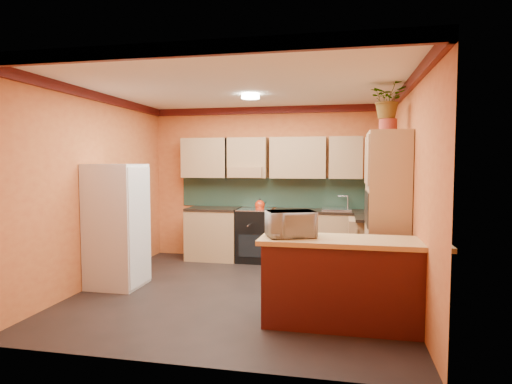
% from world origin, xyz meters
% --- Properties ---
extents(room_shell, '(4.24, 4.24, 2.72)m').
position_xyz_m(room_shell, '(0.02, 0.28, 2.09)').
color(room_shell, black).
rests_on(room_shell, ground).
extents(base_cabinets_back, '(3.65, 0.60, 0.88)m').
position_xyz_m(base_cabinets_back, '(0.44, 1.80, 0.44)').
color(base_cabinets_back, '#A88258').
rests_on(base_cabinets_back, ground).
extents(countertop_back, '(3.65, 0.62, 0.04)m').
position_xyz_m(countertop_back, '(0.44, 1.80, 0.90)').
color(countertop_back, black).
rests_on(countertop_back, base_cabinets_back).
extents(stove, '(0.58, 0.58, 0.91)m').
position_xyz_m(stove, '(-0.19, 1.80, 0.46)').
color(stove, black).
rests_on(stove, ground).
extents(kettle, '(0.22, 0.22, 0.18)m').
position_xyz_m(kettle, '(-0.09, 1.75, 1.00)').
color(kettle, '#B5280C').
rests_on(kettle, stove).
extents(sink, '(0.48, 0.40, 0.03)m').
position_xyz_m(sink, '(1.21, 1.80, 0.94)').
color(sink, silver).
rests_on(sink, countertop_back).
extents(base_cabinets_right, '(0.60, 0.80, 0.88)m').
position_xyz_m(base_cabinets_right, '(1.80, 1.06, 0.44)').
color(base_cabinets_right, '#A88258').
rests_on(base_cabinets_right, ground).
extents(countertop_right, '(0.62, 0.80, 0.04)m').
position_xyz_m(countertop_right, '(1.80, 1.06, 0.90)').
color(countertop_right, black).
rests_on(countertop_right, base_cabinets_right).
extents(fridge, '(0.68, 0.66, 1.70)m').
position_xyz_m(fridge, '(-1.75, -0.07, 0.85)').
color(fridge, silver).
rests_on(fridge, ground).
extents(pantry, '(0.48, 0.90, 2.10)m').
position_xyz_m(pantry, '(1.85, 0.11, 1.05)').
color(pantry, '#A88258').
rests_on(pantry, ground).
extents(fern_pot, '(0.22, 0.22, 0.16)m').
position_xyz_m(fern_pot, '(1.85, 0.16, 2.18)').
color(fern_pot, maroon).
rests_on(fern_pot, pantry).
extents(fern, '(0.47, 0.42, 0.48)m').
position_xyz_m(fern, '(1.85, 0.16, 2.50)').
color(fern, '#A88258').
rests_on(fern, fern_pot).
extents(breakfast_bar, '(1.80, 0.55, 0.88)m').
position_xyz_m(breakfast_bar, '(1.40, -0.92, 0.44)').
color(breakfast_bar, '#461012').
rests_on(breakfast_bar, ground).
extents(bar_top, '(1.90, 0.65, 0.05)m').
position_xyz_m(bar_top, '(1.40, -0.92, 0.91)').
color(bar_top, tan).
rests_on(bar_top, breakfast_bar).
extents(microwave, '(0.59, 0.50, 0.28)m').
position_xyz_m(microwave, '(0.77, -0.92, 1.07)').
color(microwave, silver).
rests_on(microwave, bar_top).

